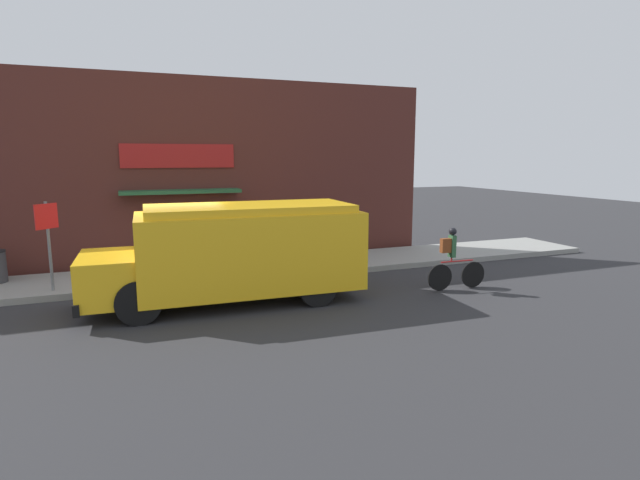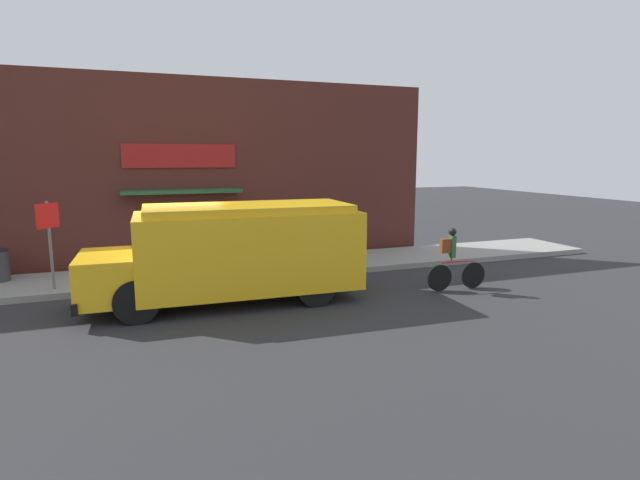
{
  "view_description": "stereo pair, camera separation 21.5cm",
  "coord_description": "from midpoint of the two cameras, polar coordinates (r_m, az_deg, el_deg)",
  "views": [
    {
      "loc": [
        -0.96,
        -12.87,
        3.38
      ],
      "look_at": [
        4.0,
        -0.2,
        1.1
      ],
      "focal_mm": 28.0,
      "sensor_mm": 36.0,
      "label": 1
    },
    {
      "loc": [
        -0.76,
        -12.95,
        3.38
      ],
      "look_at": [
        4.0,
        -0.2,
        1.1
      ],
      "focal_mm": 28.0,
      "sensor_mm": 36.0,
      "label": 2
    }
  ],
  "objects": [
    {
      "name": "storefront",
      "position": [
        15.89,
        -18.39,
        7.25
      ],
      "size": [
        17.73,
        0.9,
        5.78
      ],
      "color": "#4C231E",
      "rests_on": "ground_plane"
    },
    {
      "name": "ground_plane",
      "position": [
        13.37,
        -17.08,
        -5.56
      ],
      "size": [
        70.0,
        70.0,
        0.0
      ],
      "primitive_type": "plane",
      "color": "#2B2B2D"
    },
    {
      "name": "school_bus",
      "position": [
        11.73,
        -10.01,
        -1.27
      ],
      "size": [
        6.3,
        2.76,
        2.29
      ],
      "rotation": [
        0.0,
        0.0,
        -0.03
      ],
      "color": "yellow",
      "rests_on": "ground_plane"
    },
    {
      "name": "cyclist",
      "position": [
        13.17,
        14.55,
        -2.24
      ],
      "size": [
        1.67,
        0.21,
        1.61
      ],
      "rotation": [
        0.0,
        0.0,
        -0.04
      ],
      "color": "black",
      "rests_on": "ground_plane"
    },
    {
      "name": "sidewalk",
      "position": [
        14.59,
        -17.49,
        -4.0
      ],
      "size": [
        28.0,
        2.56,
        0.16
      ],
      "color": "gray",
      "rests_on": "ground_plane"
    },
    {
      "name": "stop_sign_post",
      "position": [
        13.6,
        -29.07,
        0.87
      ],
      "size": [
        0.45,
        0.45,
        2.17
      ],
      "color": "slate",
      "rests_on": "sidewalk"
    }
  ]
}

